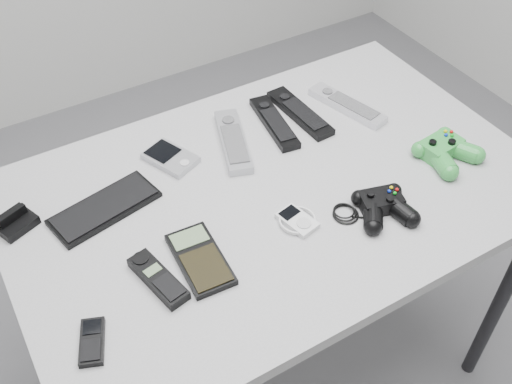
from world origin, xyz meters
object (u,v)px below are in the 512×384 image
controller_green (445,149)px  calculator (200,259)px  pda_keyboard (105,208)px  remote_silver_a (233,140)px  mp3_player (297,220)px  pda (170,157)px  remote_silver_b (347,105)px  remote_black_b (300,112)px  remote_black_a (274,122)px  desk (274,208)px  controller_black (383,205)px  mobile_phone (92,341)px  cordless_handset (158,278)px

controller_green → calculator: bearing=172.5°
pda_keyboard → remote_silver_a: size_ratio=1.03×
calculator → controller_green: size_ratio=1.17×
remote_silver_a → calculator: 0.37m
pda_keyboard → mp3_player: (0.34, -0.24, 0.00)m
pda → remote_silver_b: (0.48, -0.05, 0.00)m
pda_keyboard → controller_green: size_ratio=1.59×
pda → remote_silver_a: (0.16, -0.02, 0.00)m
pda → remote_silver_a: bearing=-31.3°
pda → remote_black_b: remote_black_b is taller
remote_black_a → desk: bearing=-113.2°
pda → calculator: pda is taller
remote_silver_b → controller_black: size_ratio=1.04×
remote_silver_b → calculator: bearing=-170.0°
remote_black_b → remote_silver_b: bearing=-19.2°
remote_black_b → remote_silver_a: bearing=-178.9°
pda → controller_green: (0.56, -0.32, 0.01)m
mobile_phone → mp3_player: same height
remote_black_a → cordless_handset: cordless_handset is taller
remote_silver_b → mobile_phone: size_ratio=2.37×
pda → controller_black: 0.50m
remote_silver_a → controller_green: controller_green is taller
mp3_player → controller_green: (0.41, 0.00, 0.02)m
mp3_player → controller_black: 0.19m
remote_silver_a → mobile_phone: bearing=-124.8°
cordless_handset → controller_green: size_ratio=1.00×
remote_silver_b → pda: bearing=159.4°
pda_keyboard → remote_silver_b: size_ratio=1.06×
remote_black_b → cordless_handset: (-0.53, -0.30, 0.00)m
remote_silver_a → remote_black_b: 0.20m
remote_black_a → cordless_handset: size_ratio=1.46×
remote_silver_b → cordless_handset: bearing=-172.9°
remote_silver_b → desk: bearing=-169.1°
remote_silver_b → controller_black: controller_black is taller
remote_silver_b → remote_black_a: bearing=155.1°
calculator → mp3_player: 0.22m
mp3_player → controller_green: controller_green is taller
pda_keyboard → mobile_phone: mobile_phone is taller
pda_keyboard → remote_black_b: bearing=-4.9°
remote_black_a → controller_black: bearing=-75.0°
cordless_handset → calculator: 0.09m
pda → remote_silver_a: 0.16m
pda → remote_black_b: size_ratio=0.54×
calculator → mp3_player: calculator is taller
remote_black_a → mp3_player: size_ratio=2.51×
cordless_handset → remote_black_b: bearing=18.2°
pda_keyboard → remote_silver_b: remote_silver_b is taller
desk → calculator: calculator is taller
remote_black_b → calculator: (-0.43, -0.30, -0.00)m
pda → calculator: bearing=-126.7°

